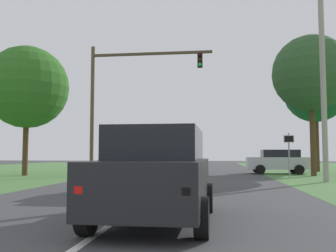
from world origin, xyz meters
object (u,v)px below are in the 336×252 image
Objects in this scene: red_suv_near at (158,173)px; keep_moving_sign at (289,149)px; pickup_truck_lead at (144,165)px; extra_tree_2 at (27,87)px; traffic_light at (122,90)px; extra_tree_1 at (315,91)px; crossing_suv_far at (278,161)px; utility_pole_right at (323,87)px; oak_tree_right at (311,74)px.

keep_moving_sign reaches higher than red_suv_near.
pickup_truck_lead is 0.61× the size of extra_tree_2.
traffic_light is (-3.22, 8.86, 4.62)m from pickup_truck_lead.
crossing_suv_far is at bearing -135.15° from extra_tree_1.
extra_tree_1 reaches higher than keep_moving_sign.
utility_pole_right reaches higher than keep_moving_sign.
traffic_light is at bearing -150.83° from extra_tree_1.
extra_tree_1 is at bearing 77.11° from utility_pole_right.
red_suv_near is 0.51× the size of oak_tree_right.
red_suv_near is at bearing -113.89° from oak_tree_right.
red_suv_near is 19.77m from extra_tree_2.
extra_tree_1 reaches higher than extra_tree_2.
utility_pole_right is at bearing 60.00° from red_suv_near.
crossing_suv_far is 0.47× the size of extra_tree_1.
traffic_light is 12.16m from utility_pole_right.
keep_moving_sign is 0.62× the size of crossing_suv_far.
pickup_truck_lead is at bearing 103.28° from red_suv_near.
keep_moving_sign is 10.98m from extra_tree_1.
utility_pole_right is (1.12, -7.70, 3.98)m from crossing_suv_far.
oak_tree_right reaches higher than crossing_suv_far.
pickup_truck_lead is at bearing -132.24° from keep_moving_sign.
utility_pole_right is at bearing -81.74° from crossing_suv_far.
extra_tree_2 reaches higher than red_suv_near.
crossing_suv_far is (5.76, 19.62, -0.13)m from red_suv_near.
extra_tree_2 is at bearing 176.19° from keep_moving_sign.
oak_tree_right is 19.10m from extra_tree_2.
pickup_truck_lead is at bearing -123.27° from extra_tree_1.
red_suv_near is at bearing -76.72° from pickup_truck_lead.
red_suv_near is 15.37m from keep_moving_sign.
extra_tree_2 reaches higher than pickup_truck_lead.
keep_moving_sign is at bearing -3.81° from extra_tree_2.
traffic_light is 12.28m from crossing_suv_far.
oak_tree_right is (2.11, 2.95, 5.07)m from keep_moving_sign.
red_suv_near is 0.48× the size of utility_pole_right.
keep_moving_sign reaches higher than pickup_truck_lead.
keep_moving_sign is at bearing -113.67° from extra_tree_1.
oak_tree_right reaches higher than pickup_truck_lead.
crossing_suv_far is at bearing 73.63° from red_suv_near.
extra_tree_2 is (-6.59, 0.06, 0.31)m from traffic_light.
pickup_truck_lead is 14.14m from extra_tree_2.
red_suv_near is 20.45m from crossing_suv_far.
extra_tree_2 is at bearing 126.30° from red_suv_near.
extra_tree_1 is at bearing 20.75° from extra_tree_2.
oak_tree_right is at bearing 81.86° from utility_pole_right.
oak_tree_right is (9.19, 10.75, 5.76)m from pickup_truck_lead.
oak_tree_right is at bearing -51.29° from crossing_suv_far.
oak_tree_right is 1.07× the size of extra_tree_2.
traffic_light is 0.92× the size of oak_tree_right.
utility_pole_right reaches higher than extra_tree_2.
crossing_suv_far is at bearing 87.62° from keep_moving_sign.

